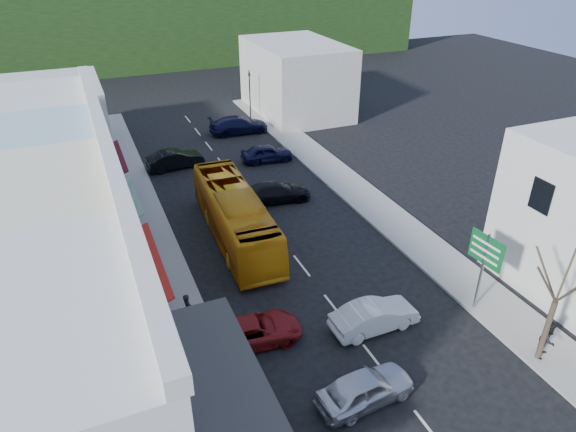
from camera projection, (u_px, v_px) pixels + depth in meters
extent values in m
plane|color=black|center=(334.00, 307.00, 25.85)|extent=(120.00, 120.00, 0.00)
cube|color=gray|center=(150.00, 240.00, 31.32)|extent=(3.00, 52.00, 0.15)
cube|color=gray|center=(363.00, 197.00, 36.41)|extent=(3.00, 52.00, 0.15)
cube|color=silver|center=(51.00, 416.00, 15.24)|extent=(7.00, 9.00, 8.00)
cube|color=#520E15|center=(190.00, 396.00, 17.09)|extent=(1.30, 7.65, 0.08)
cube|color=beige|center=(48.00, 266.00, 22.08)|extent=(7.00, 8.00, 8.00)
cube|color=#B21E16|center=(147.00, 263.00, 23.93)|extent=(1.30, 6.80, 0.08)
cube|color=#97BBC5|center=(46.00, 197.00, 27.71)|extent=(7.00, 6.00, 8.00)
cube|color=#195926|center=(127.00, 200.00, 29.56)|extent=(1.30, 5.10, 0.08)
cube|color=silver|center=(46.00, 155.00, 32.94)|extent=(7.00, 7.00, 8.00)
cube|color=#520E15|center=(114.00, 159.00, 34.79)|extent=(1.30, 5.95, 0.08)
cube|color=#B7B2A8|center=(54.00, 120.00, 42.04)|extent=(8.00, 10.00, 6.00)
cube|color=#B7B2A8|center=(296.00, 78.00, 52.01)|extent=(8.00, 12.00, 7.00)
cube|color=black|center=(133.00, 14.00, 74.42)|extent=(80.00, 24.00, 12.00)
imported|color=orange|center=(235.00, 216.00, 30.95)|extent=(2.96, 11.69, 3.10)
imported|color=silver|center=(365.00, 388.00, 20.40)|extent=(4.55, 2.19, 1.40)
imported|color=silver|center=(374.00, 316.00, 24.19)|extent=(4.44, 1.90, 1.40)
imported|color=maroon|center=(254.00, 329.00, 23.40)|extent=(4.74, 2.26, 1.40)
imported|color=black|center=(277.00, 192.00, 35.69)|extent=(4.68, 2.34, 1.40)
imported|color=black|center=(267.00, 153.00, 41.85)|extent=(4.57, 2.26, 1.40)
imported|color=black|center=(175.00, 160.00, 40.69)|extent=(4.56, 2.25, 1.40)
imported|color=black|center=(239.00, 126.00, 47.77)|extent=(4.60, 2.10, 1.40)
imported|color=black|center=(188.00, 308.00, 24.26)|extent=(0.45, 0.63, 1.70)
imported|color=black|center=(548.00, 340.00, 22.35)|extent=(0.81, 0.67, 1.70)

